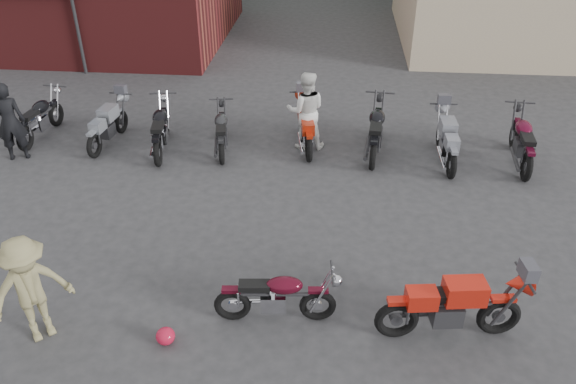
# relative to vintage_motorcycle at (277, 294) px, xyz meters

# --- Properties ---
(ground) EXTENTS (90.00, 90.00, 0.00)m
(ground) POSITION_rel_vintage_motorcycle_xyz_m (-0.47, 0.32, -0.51)
(ground) COLOR #313133
(vintage_motorcycle) EXTENTS (1.81, 0.73, 1.02)m
(vintage_motorcycle) POSITION_rel_vintage_motorcycle_xyz_m (0.00, 0.00, 0.00)
(vintage_motorcycle) COLOR #470817
(vintage_motorcycle) RESTS_ON ground
(sportbike) EXTENTS (2.13, 0.94, 1.20)m
(sportbike) POSITION_rel_vintage_motorcycle_xyz_m (2.53, -0.09, 0.09)
(sportbike) COLOR red
(sportbike) RESTS_ON ground
(helmet) EXTENTS (0.35, 0.35, 0.26)m
(helmet) POSITION_rel_vintage_motorcycle_xyz_m (-1.56, -0.61, -0.38)
(helmet) COLOR red
(helmet) RESTS_ON ground
(person_dark) EXTENTS (0.78, 0.65, 1.83)m
(person_dark) POSITION_rel_vintage_motorcycle_xyz_m (-6.48, 4.62, 0.40)
(person_dark) COLOR black
(person_dark) RESTS_ON ground
(person_light) EXTENTS (0.95, 0.77, 1.85)m
(person_light) POSITION_rel_vintage_motorcycle_xyz_m (0.06, 5.77, 0.41)
(person_light) COLOR silver
(person_light) RESTS_ON ground
(person_tan) EXTENTS (1.26, 1.22, 1.72)m
(person_tan) POSITION_rel_vintage_motorcycle_xyz_m (-3.40, -0.62, 0.35)
(person_tan) COLOR #938A5A
(person_tan) RESTS_ON ground
(row_bike_0) EXTENTS (0.79, 1.98, 1.12)m
(row_bike_0) POSITION_rel_vintage_motorcycle_xyz_m (-6.41, 5.74, 0.05)
(row_bike_0) COLOR black
(row_bike_0) RESTS_ON ground
(row_bike_1) EXTENTS (0.83, 1.92, 1.08)m
(row_bike_1) POSITION_rel_vintage_motorcycle_xyz_m (-4.64, 5.52, 0.03)
(row_bike_1) COLOR gray
(row_bike_1) RESTS_ON ground
(row_bike_2) EXTENTS (1.00, 2.13, 1.19)m
(row_bike_2) POSITION_rel_vintage_motorcycle_xyz_m (-3.29, 5.33, 0.08)
(row_bike_2) COLOR black
(row_bike_2) RESTS_ON ground
(row_bike_3) EXTENTS (0.91, 1.90, 1.06)m
(row_bike_3) POSITION_rel_vintage_motorcycle_xyz_m (-1.88, 5.45, 0.02)
(row_bike_3) COLOR #252528
(row_bike_3) RESTS_ON ground
(row_bike_4) EXTENTS (0.97, 2.07, 1.16)m
(row_bike_4) POSITION_rel_vintage_motorcycle_xyz_m (0.06, 5.81, 0.07)
(row_bike_4) COLOR #AE250E
(row_bike_4) RESTS_ON ground
(row_bike_5) EXTENTS (0.92, 2.22, 1.25)m
(row_bike_5) POSITION_rel_vintage_motorcycle_xyz_m (1.69, 5.64, 0.11)
(row_bike_5) COLOR black
(row_bike_5) RESTS_ON ground
(row_bike_6) EXTENTS (0.69, 2.00, 1.15)m
(row_bike_6) POSITION_rel_vintage_motorcycle_xyz_m (3.26, 5.34, 0.06)
(row_bike_6) COLOR gray
(row_bike_6) RESTS_ON ground
(row_bike_7) EXTENTS (0.87, 2.15, 1.22)m
(row_bike_7) POSITION_rel_vintage_motorcycle_xyz_m (4.91, 5.41, 0.10)
(row_bike_7) COLOR #4E0920
(row_bike_7) RESTS_ON ground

